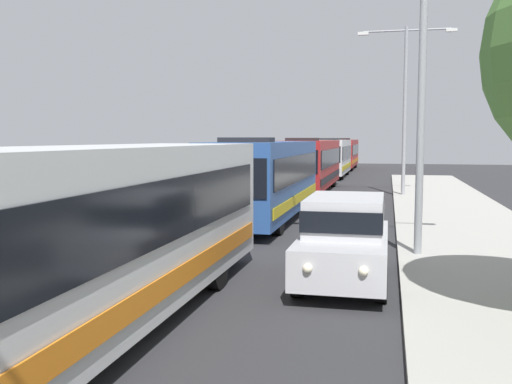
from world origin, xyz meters
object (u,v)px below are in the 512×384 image
Objects in this scene: bus_rear at (343,153)px; white_suv at (345,236)px; streetlamp_far at (405,95)px; bus_middle at (310,163)px; streetlamp_mid at (422,64)px; bus_second_in_line at (266,177)px; bus_lead at (83,234)px; bus_fourth_in_line at (332,156)px; box_truck_oncoming at (321,151)px.

white_suv is (3.70, -47.63, -0.66)m from bus_rear.
streetlamp_far is (1.70, 19.29, 4.46)m from white_suv.
bus_rear is at bearing 90.00° from bus_middle.
bus_second_in_line is at bearing 131.07° from streetlamp_mid.
streetlamp_mid is at bearing 54.27° from bus_lead.
streetlamp_mid reaches higher than bus_fourth_in_line.
streetlamp_far reaches higher than bus_lead.
bus_fourth_in_line is at bearing -80.95° from box_truck_oncoming.
bus_lead is 2.72× the size of white_suv.
bus_second_in_line is 0.95× the size of bus_rear.
box_truck_oncoming is (-3.30, 34.01, 0.01)m from bus_middle.
streetlamp_mid is (5.40, 7.51, 3.39)m from bus_lead.
bus_lead is 1.53× the size of streetlamp_mid.
streetlamp_mid reaches higher than bus_second_in_line.
bus_middle is at bearing 99.56° from white_suv.
streetlamp_far is at bearing 77.28° from bus_lead.
bus_middle reaches higher than white_suv.
bus_middle is at bearing -90.00° from bus_fourth_in_line.
streetlamp_mid reaches higher than bus_rear.
streetlamp_far is (8.70, -36.66, 3.80)m from box_truck_oncoming.
bus_middle is 1.70× the size of box_truck_oncoming.
bus_middle is 34.17m from box_truck_oncoming.
box_truck_oncoming is (-3.30, 20.73, 0.01)m from bus_fourth_in_line.
streetlamp_mid reaches higher than white_suv.
white_suv is at bearing 51.38° from bus_lead.
bus_fourth_in_line is 1.17× the size of streetlamp_far.
white_suv is (3.70, -35.23, -0.66)m from bus_fourth_in_line.
bus_fourth_in_line is 17.25m from streetlamp_far.
bus_middle is 22.27m from white_suv.
bus_lead is 60.68m from box_truck_oncoming.
box_truck_oncoming is (-3.30, 60.59, 0.00)m from bus_lead.
streetlamp_mid is 0.91× the size of streetlamp_far.
white_suv is at bearing -120.59° from streetlamp_mid.
streetlamp_far reaches higher than bus_rear.
bus_lead is 1.40× the size of streetlamp_far.
bus_lead is 1.07× the size of bus_middle.
bus_rear is 45.21m from streetlamp_mid.
bus_middle and bus_fourth_in_line have the same top height.
streetlamp_far is at bearing -26.18° from bus_middle.
bus_middle reaches higher than box_truck_oncoming.
bus_lead is at bearing -128.62° from white_suv.
bus_second_in_line is 1.32× the size of streetlamp_mid.
bus_rear is 1.64× the size of box_truck_oncoming.
streetlamp_far reaches higher than streetlamp_mid.
bus_rear is (-0.00, 25.68, -0.00)m from bus_middle.
box_truck_oncoming is at bearing 103.35° from streetlamp_far.
box_truck_oncoming is (-3.30, 46.89, 0.01)m from bus_second_in_line.
bus_lead is 13.70m from bus_second_in_line.
streetlamp_mid reaches higher than box_truck_oncoming.
box_truck_oncoming is (-3.30, 8.33, 0.01)m from bus_rear.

